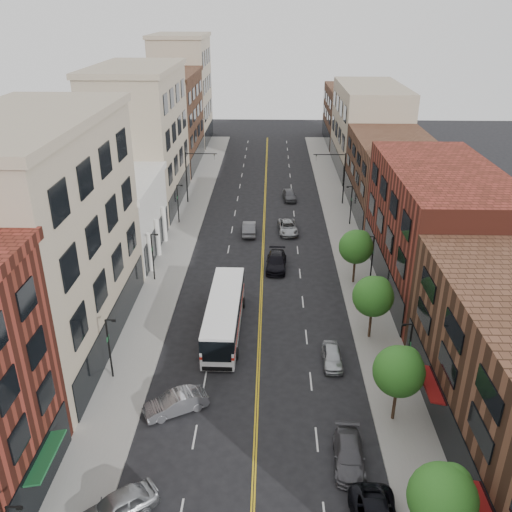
# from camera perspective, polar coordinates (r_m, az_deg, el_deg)

# --- Properties ---
(ground) EXTENTS (220.00, 220.00, 0.00)m
(ground) POSITION_cam_1_polar(r_m,az_deg,el_deg) (35.95, -0.15, -20.81)
(ground) COLOR black
(ground) RESTS_ON ground
(sidewalk_left) EXTENTS (4.00, 110.00, 0.15)m
(sidewalk_left) POSITION_cam_1_polar(r_m,az_deg,el_deg) (66.21, -7.91, 1.89)
(sidewalk_left) COLOR gray
(sidewalk_left) RESTS_ON ground
(sidewalk_right) EXTENTS (4.00, 110.00, 0.15)m
(sidewalk_right) POSITION_cam_1_polar(r_m,az_deg,el_deg) (65.97, 9.51, 1.69)
(sidewalk_right) COLOR gray
(sidewalk_right) RESTS_ON ground
(bldg_l_tanoffice) EXTENTS (10.00, 22.00, 18.00)m
(bldg_l_tanoffice) POSITION_cam_1_polar(r_m,az_deg,el_deg) (45.23, -21.70, 1.36)
(bldg_l_tanoffice) COLOR tan
(bldg_l_tanoffice) RESTS_ON ground
(bldg_l_white) EXTENTS (10.00, 14.00, 8.00)m
(bldg_l_white) POSITION_cam_1_polar(r_m,az_deg,el_deg) (62.71, -15.02, 3.78)
(bldg_l_white) COLOR silver
(bldg_l_white) RESTS_ON ground
(bldg_l_far_a) EXTENTS (10.00, 20.00, 18.00)m
(bldg_l_far_a) POSITION_cam_1_polar(r_m,az_deg,el_deg) (77.04, -12.05, 11.87)
(bldg_l_far_a) COLOR tan
(bldg_l_far_a) RESTS_ON ground
(bldg_l_far_b) EXTENTS (10.00, 20.00, 15.00)m
(bldg_l_far_b) POSITION_cam_1_polar(r_m,az_deg,el_deg) (96.48, -9.32, 13.75)
(bldg_l_far_b) COLOR #533221
(bldg_l_far_b) RESTS_ON ground
(bldg_l_far_c) EXTENTS (10.00, 16.00, 20.00)m
(bldg_l_far_c) POSITION_cam_1_polar(r_m,az_deg,el_deg) (113.57, -7.75, 16.78)
(bldg_l_far_c) COLOR tan
(bldg_l_far_c) RESTS_ON ground
(bldg_r_mid) EXTENTS (10.00, 22.00, 12.00)m
(bldg_r_mid) POSITION_cam_1_polar(r_m,az_deg,el_deg) (55.32, 18.55, 2.69)
(bldg_r_mid) COLOR #592217
(bldg_r_mid) RESTS_ON ground
(bldg_r_far_a) EXTENTS (10.00, 20.00, 10.00)m
(bldg_r_far_a) POSITION_cam_1_polar(r_m,az_deg,el_deg) (74.84, 14.19, 8.11)
(bldg_r_far_a) COLOR #533221
(bldg_r_far_a) RESTS_ON ground
(bldg_r_far_b) EXTENTS (10.00, 22.00, 14.00)m
(bldg_r_far_b) POSITION_cam_1_polar(r_m,az_deg,el_deg) (94.37, 11.77, 13.00)
(bldg_r_far_b) COLOR tan
(bldg_r_far_b) RESTS_ON ground
(bldg_r_far_c) EXTENTS (10.00, 18.00, 11.00)m
(bldg_r_far_c) POSITION_cam_1_polar(r_m,az_deg,el_deg) (114.05, 10.07, 14.37)
(bldg_r_far_c) COLOR #533221
(bldg_r_far_c) RESTS_ON ground
(tree_r_0) EXTENTS (3.40, 3.40, 5.59)m
(tree_r_0) POSITION_cam_1_polar(r_m,az_deg,el_deg) (30.13, 19.18, -22.74)
(tree_r_0) COLOR black
(tree_r_0) RESTS_ON sidewalk_right
(tree_r_1) EXTENTS (3.40, 3.40, 5.59)m
(tree_r_1) POSITION_cam_1_polar(r_m,az_deg,el_deg) (37.29, 14.92, -11.49)
(tree_r_1) COLOR black
(tree_r_1) RESTS_ON sidewalk_right
(tree_r_2) EXTENTS (3.40, 3.40, 5.59)m
(tree_r_2) POSITION_cam_1_polar(r_m,az_deg,el_deg) (45.53, 12.32, -4.04)
(tree_r_2) COLOR black
(tree_r_2) RESTS_ON sidewalk_right
(tree_r_3) EXTENTS (3.40, 3.40, 5.59)m
(tree_r_3) POSITION_cam_1_polar(r_m,az_deg,el_deg) (54.36, 10.57, 1.07)
(tree_r_3) COLOR black
(tree_r_3) RESTS_ON sidewalk_right
(lamp_l_1) EXTENTS (0.81, 0.55, 5.05)m
(lamp_l_1) POSITION_cam_1_polar(r_m,az_deg,el_deg) (41.84, -15.17, -9.04)
(lamp_l_1) COLOR black
(lamp_l_1) RESTS_ON sidewalk_left
(lamp_l_2) EXTENTS (0.81, 0.55, 5.05)m
(lamp_l_2) POSITION_cam_1_polar(r_m,az_deg,el_deg) (55.35, -10.79, 0.19)
(lamp_l_2) COLOR black
(lamp_l_2) RESTS_ON sidewalk_left
(lamp_l_3) EXTENTS (0.81, 0.55, 5.05)m
(lamp_l_3) POSITION_cam_1_polar(r_m,az_deg,el_deg) (69.93, -8.19, 5.69)
(lamp_l_3) COLOR black
(lamp_l_3) RESTS_ON sidewalk_left
(lamp_r_1) EXTENTS (0.81, 0.55, 5.05)m
(lamp_r_1) POSITION_cam_1_polar(r_m,az_deg,el_deg) (41.42, 15.74, -9.50)
(lamp_r_1) COLOR black
(lamp_r_1) RESTS_ON sidewalk_right
(lamp_r_2) EXTENTS (0.81, 0.55, 5.05)m
(lamp_r_2) POSITION_cam_1_polar(r_m,az_deg,el_deg) (55.04, 12.09, -0.08)
(lamp_r_2) COLOR black
(lamp_r_2) RESTS_ON sidewalk_right
(lamp_r_3) EXTENTS (0.81, 0.55, 5.05)m
(lamp_r_3) POSITION_cam_1_polar(r_m,az_deg,el_deg) (69.68, 9.95, 5.50)
(lamp_r_3) COLOR black
(lamp_r_3) RESTS_ON sidewalk_right
(signal_mast_left) EXTENTS (4.49, 0.18, 7.20)m
(signal_mast_left) POSITION_cam_1_polar(r_m,az_deg,el_deg) (76.85, -6.81, 8.85)
(signal_mast_left) COLOR black
(signal_mast_left) RESTS_ON sidewalk_left
(signal_mast_right) EXTENTS (4.49, 0.18, 7.20)m
(signal_mast_right) POSITION_cam_1_polar(r_m,az_deg,el_deg) (76.63, 8.75, 8.69)
(signal_mast_right) COLOR black
(signal_mast_right) RESTS_ON sidewalk_right
(city_bus) EXTENTS (3.08, 12.24, 3.14)m
(city_bus) POSITION_cam_1_polar(r_m,az_deg,el_deg) (46.65, -3.36, -5.96)
(city_bus) COLOR white
(city_bus) RESTS_ON ground
(car_angle_a) EXTENTS (4.70, 4.21, 1.54)m
(car_angle_a) POSITION_cam_1_polar(r_m,az_deg,el_deg) (33.57, -14.38, -24.20)
(car_angle_a) COLOR #929598
(car_angle_a) RESTS_ON ground
(car_angle_b) EXTENTS (4.65, 3.46, 1.46)m
(car_angle_b) POSITION_cam_1_polar(r_m,az_deg,el_deg) (39.20, -8.45, -15.05)
(car_angle_b) COLOR #9C9DA3
(car_angle_b) RESTS_ON ground
(car_parked_mid) EXTENTS (2.15, 4.69, 1.33)m
(car_parked_mid) POSITION_cam_1_polar(r_m,az_deg,el_deg) (35.84, 9.76, -19.94)
(car_parked_mid) COLOR #48474C
(car_parked_mid) RESTS_ON ground
(car_parked_far) EXTENTS (1.56, 3.84, 1.31)m
(car_parked_far) POSITION_cam_1_polar(r_m,az_deg,el_deg) (43.67, 8.03, -10.42)
(car_parked_far) COLOR #ADB1B5
(car_parked_far) RESTS_ON ground
(car_lane_behind) EXTENTS (1.71, 4.63, 1.51)m
(car_lane_behind) POSITION_cam_1_polar(r_m,az_deg,el_deg) (66.66, -0.74, 2.94)
(car_lane_behind) COLOR #54555A
(car_lane_behind) RESTS_ON ground
(car_lane_a) EXTENTS (2.36, 5.28, 1.50)m
(car_lane_a) POSITION_cam_1_polar(r_m,az_deg,el_deg) (57.96, 2.15, -0.61)
(car_lane_a) COLOR black
(car_lane_a) RESTS_ON ground
(car_lane_b) EXTENTS (2.65, 5.12, 1.38)m
(car_lane_b) POSITION_cam_1_polar(r_m,az_deg,el_deg) (67.26, 3.37, 3.04)
(car_lane_b) COLOR #94979B
(car_lane_b) RESTS_ON ground
(car_lane_c) EXTENTS (2.17, 4.47, 1.47)m
(car_lane_c) POSITION_cam_1_polar(r_m,az_deg,el_deg) (78.89, 3.53, 6.43)
(car_lane_c) COLOR #505055
(car_lane_c) RESTS_ON ground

